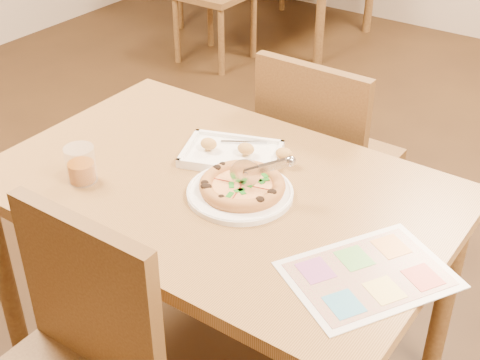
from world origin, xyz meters
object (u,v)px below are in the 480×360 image
Objects in this scene: glass_tumbler at (81,166)px; menu at (369,274)px; plate at (240,193)px; pizza at (242,186)px; chair_far at (321,145)px; chair_near at (67,355)px; dining_table at (220,209)px; appetizer_tray at (234,154)px; pizza_cutter at (260,169)px.

glass_tumbler is 0.85m from menu.
plate is 2.76× the size of glass_tumbler.
menu is (0.44, -0.11, -0.03)m from pizza.
chair_far is 4.42× the size of glass_tumbler.
menu is at bearing 43.46° from chair_near.
pizza is at bearing 26.24° from glass_tumbler.
glass_tumbler is (-0.33, -0.21, 0.13)m from dining_table.
glass_tumbler reaches higher than appetizer_tray.
pizza_cutter is 0.51m from glass_tumbler.
chair_far is at bearing 125.86° from menu.
chair_near is at bearing 90.00° from chair_far.
glass_tumbler reaches higher than menu.
glass_tumbler is 0.28× the size of menu.
chair_far is 0.65m from pizza_cutter.
chair_far is at bearing 97.34° from plate.
chair_near is 0.67m from pizza_cutter.
appetizer_tray reaches higher than plate.
plate is 1.23× the size of pizza.
plate is 0.46m from glass_tumbler.
pizza is 0.64× the size of menu.
glass_tumbler is (-0.41, -0.20, 0.02)m from pizza.
chair_near is 1.20m from chair_far.
glass_tumbler is (-0.46, -0.22, -0.04)m from pizza_cutter.
menu is (0.44, -0.10, -0.01)m from plate.
appetizer_tray reaches higher than menu.
appetizer_tray is (-0.05, -0.46, 0.17)m from chair_far.
pizza_cutter is (0.13, -0.59, 0.24)m from chair_far.
pizza_cutter is (0.05, 0.02, 0.06)m from pizza.
chair_far reaches higher than appetizer_tray.
dining_table is 3.47× the size of menu.
chair_near is at bearing -97.71° from pizza.
chair_near is 0.63m from pizza.
chair_near is 1.00× the size of chair_far.
glass_tumbler reaches higher than plate.
chair_far is 0.49m from appetizer_tray.
pizza is (0.08, -0.00, 0.11)m from dining_table.
chair_near is at bearing -131.74° from pizza_cutter.
dining_table is 2.77× the size of chair_far.
chair_near is (0.00, -0.60, -0.07)m from dining_table.
plate is at bearing 25.37° from glass_tumbler.
chair_far is 1.60× the size of plate.
menu is (0.52, 0.49, 0.16)m from chair_near.
chair_far is 0.90m from menu.
chair_far is (-0.00, 1.20, 0.00)m from chair_near.
appetizer_tray is at bearing 50.91° from glass_tumbler.
pizza reaches higher than menu.
appetizer_tray is at bearing 131.85° from pizza.
menu is at bearing -24.12° from appetizer_tray.
plate is 0.78× the size of menu.
plate is at bearing 167.12° from menu.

